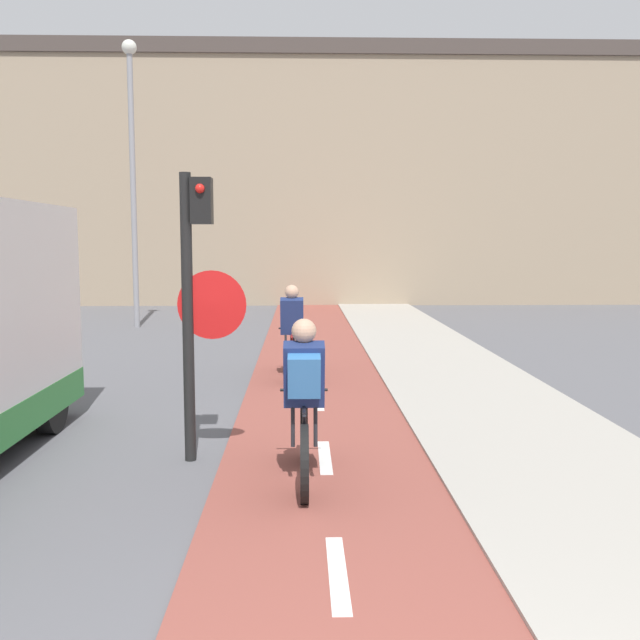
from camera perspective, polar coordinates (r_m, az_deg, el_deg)
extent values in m
cube|color=white|center=(4.91, 1.42, -19.55)|extent=(0.12, 1.10, 0.00)
cube|color=white|center=(7.24, 0.39, -10.90)|extent=(0.12, 1.10, 0.00)
cube|color=white|center=(9.66, -0.11, -6.51)|extent=(0.12, 1.10, 0.00)
cube|color=gray|center=(26.67, -1.04, 10.54)|extent=(60.00, 5.00, 8.28)
cube|color=#473D38|center=(27.35, -1.06, 19.75)|extent=(60.00, 5.20, 0.50)
cylinder|color=black|center=(7.05, -10.53, 0.05)|extent=(0.11, 0.11, 2.82)
cube|color=black|center=(6.99, -9.45, 9.38)|extent=(0.20, 0.20, 0.44)
sphere|color=red|center=(6.89, -9.59, 10.34)|extent=(0.09, 0.09, 0.09)
cone|color=red|center=(6.99, -8.66, 1.20)|extent=(0.67, 0.01, 0.67)
cone|color=silver|center=(7.00, -8.65, 1.21)|extent=(0.60, 0.02, 0.60)
cylinder|color=gray|center=(18.56, -14.71, 9.85)|extent=(0.14, 0.14, 6.76)
sphere|color=silver|center=(19.10, -15.02, 20.33)|extent=(0.36, 0.36, 0.36)
cylinder|color=black|center=(6.03, -1.25, -11.44)|extent=(0.07, 0.65, 0.65)
cylinder|color=black|center=(7.00, -1.29, -8.90)|extent=(0.07, 0.65, 0.65)
cylinder|color=black|center=(6.65, -1.28, -8.18)|extent=(0.04, 0.65, 0.41)
cylinder|color=black|center=(6.20, -1.26, -9.12)|extent=(0.04, 0.34, 0.43)
cylinder|color=black|center=(6.46, -1.28, -6.76)|extent=(0.04, 0.94, 0.07)
cylinder|color=black|center=(6.21, -1.26, -10.96)|extent=(0.04, 0.39, 0.05)
cylinder|color=black|center=(6.91, -1.30, -5.61)|extent=(0.46, 0.03, 0.03)
cube|color=navy|center=(6.29, -1.28, -4.36)|extent=(0.36, 0.31, 0.59)
sphere|color=tan|center=(6.27, -1.29, -0.89)|extent=(0.22, 0.22, 0.22)
cylinder|color=#232328|center=(6.35, -2.19, -8.28)|extent=(0.04, 0.07, 0.41)
cylinder|color=#232328|center=(6.35, -0.36, -8.28)|extent=(0.04, 0.07, 0.41)
cube|color=#3370B2|center=(6.10, -1.28, -4.49)|extent=(0.28, 0.23, 0.39)
cylinder|color=black|center=(10.85, -2.27, -3.45)|extent=(0.07, 0.65, 0.65)
cylinder|color=black|center=(11.85, -2.21, -2.62)|extent=(0.07, 0.65, 0.65)
cylinder|color=maroon|center=(11.51, -2.23, -2.02)|extent=(0.04, 0.65, 0.41)
cylinder|color=maroon|center=(11.05, -2.26, -2.29)|extent=(0.04, 0.33, 0.43)
cylinder|color=maroon|center=(11.33, -2.25, -1.11)|extent=(0.04, 0.94, 0.07)
cylinder|color=maroon|center=(11.04, -2.26, -3.33)|extent=(0.04, 0.39, 0.05)
cylinder|color=black|center=(11.79, -2.22, -0.66)|extent=(0.46, 0.03, 0.03)
cube|color=navy|center=(11.19, -2.26, 0.32)|extent=(0.36, 0.31, 0.59)
sphere|color=tan|center=(11.20, -2.27, 2.27)|extent=(0.22, 0.22, 0.22)
cylinder|color=#232328|center=(11.21, -2.77, -1.91)|extent=(0.04, 0.07, 0.41)
cylinder|color=#232328|center=(11.21, -1.74, -1.91)|extent=(0.04, 0.07, 0.41)
cylinder|color=black|center=(8.66, -20.73, -6.20)|extent=(0.18, 0.70, 0.70)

